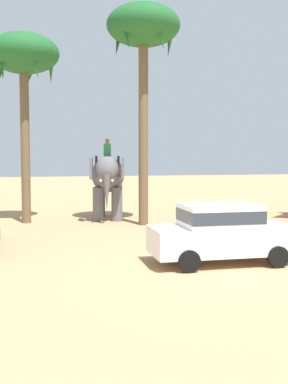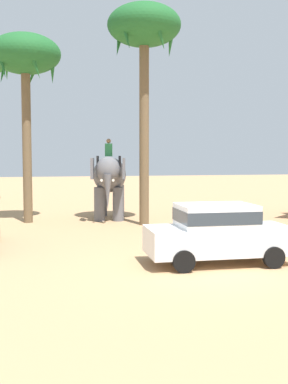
{
  "view_description": "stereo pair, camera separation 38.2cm",
  "coord_description": "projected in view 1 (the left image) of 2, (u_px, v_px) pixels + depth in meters",
  "views": [
    {
      "loc": [
        -4.72,
        -11.88,
        3.04
      ],
      "look_at": [
        -0.22,
        6.47,
        1.6
      ],
      "focal_mm": 43.51,
      "sensor_mm": 36.0,
      "label": 1
    },
    {
      "loc": [
        -4.35,
        -11.96,
        3.04
      ],
      "look_at": [
        -0.22,
        6.47,
        1.6
      ],
      "focal_mm": 43.51,
      "sensor_mm": 36.0,
      "label": 2
    }
  ],
  "objects": [
    {
      "name": "ground_plane",
      "position": [
        208.0,
        267.0,
        12.85
      ],
      "size": [
        120.0,
        120.0,
        0.0
      ],
      "primitive_type": "plane",
      "color": "tan"
    },
    {
      "name": "car_sedan_foreground",
      "position": [
        221.0,
        231.0,
        13.22
      ],
      "size": [
        4.14,
        1.96,
        1.7
      ],
      "color": "white",
      "rests_on": "ground"
    },
    {
      "name": "elephant_with_mahout",
      "position": [
        108.0,
        178.0,
        22.51
      ],
      "size": [
        2.21,
        4.0,
        3.88
      ],
      "color": "slate",
      "rests_on": "ground"
    },
    {
      "name": "palm_tree_behind_elephant",
      "position": [
        143.0,
        33.0,
        20.13
      ],
      "size": [
        3.2,
        3.2,
        9.62
      ],
      "color": "brown",
      "rests_on": "ground"
    },
    {
      "name": "palm_tree_near_hut",
      "position": [
        24.0,
        59.0,
        20.84
      ],
      "size": [
        3.2,
        3.2,
        8.57
      ],
      "color": "brown",
      "rests_on": "ground"
    }
  ]
}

